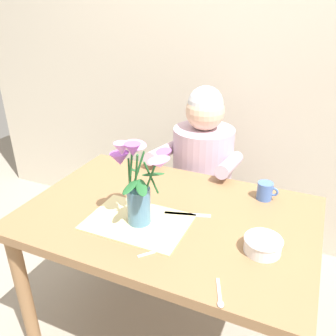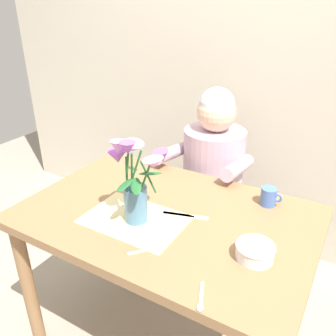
{
  "view_description": "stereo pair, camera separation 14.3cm",
  "coord_description": "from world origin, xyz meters",
  "px_view_note": "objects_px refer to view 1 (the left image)",
  "views": [
    {
      "loc": [
        0.5,
        -1.13,
        1.54
      ],
      "look_at": [
        -0.02,
        0.05,
        0.92
      ],
      "focal_mm": 37.47,
      "sensor_mm": 36.0,
      "label": 1
    },
    {
      "loc": [
        0.63,
        -1.06,
        1.54
      ],
      "look_at": [
        -0.02,
        0.05,
        0.92
      ],
      "focal_mm": 37.47,
      "sensor_mm": 36.0,
      "label": 2
    }
  ],
  "objects_px": {
    "flower_vase": "(139,182)",
    "coffee_cup": "(265,191)",
    "ceramic_bowl": "(263,244)",
    "seated_person": "(201,183)",
    "dinner_knife": "(188,215)"
  },
  "relations": [
    {
      "from": "seated_person",
      "to": "dinner_knife",
      "type": "height_order",
      "value": "seated_person"
    },
    {
      "from": "flower_vase",
      "to": "coffee_cup",
      "type": "height_order",
      "value": "flower_vase"
    },
    {
      "from": "seated_person",
      "to": "dinner_knife",
      "type": "relative_size",
      "value": 5.97
    },
    {
      "from": "dinner_knife",
      "to": "coffee_cup",
      "type": "relative_size",
      "value": 2.04
    },
    {
      "from": "seated_person",
      "to": "ceramic_bowl",
      "type": "xyz_separation_m",
      "value": [
        0.46,
        -0.71,
        0.21
      ]
    },
    {
      "from": "seated_person",
      "to": "dinner_knife",
      "type": "bearing_deg",
      "value": -78.37
    },
    {
      "from": "seated_person",
      "to": "coffee_cup",
      "type": "bearing_deg",
      "value": -41.49
    },
    {
      "from": "dinner_knife",
      "to": "seated_person",
      "type": "bearing_deg",
      "value": 86.64
    },
    {
      "from": "flower_vase",
      "to": "seated_person",
      "type": "bearing_deg",
      "value": 88.98
    },
    {
      "from": "flower_vase",
      "to": "coffee_cup",
      "type": "relative_size",
      "value": 3.85
    },
    {
      "from": "seated_person",
      "to": "flower_vase",
      "type": "distance_m",
      "value": 0.81
    },
    {
      "from": "ceramic_bowl",
      "to": "coffee_cup",
      "type": "distance_m",
      "value": 0.37
    },
    {
      "from": "seated_person",
      "to": "coffee_cup",
      "type": "xyz_separation_m",
      "value": [
        0.4,
        -0.34,
        0.22
      ]
    },
    {
      "from": "seated_person",
      "to": "flower_vase",
      "type": "height_order",
      "value": "seated_person"
    },
    {
      "from": "ceramic_bowl",
      "to": "flower_vase",
      "type": "bearing_deg",
      "value": -177.43
    }
  ]
}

